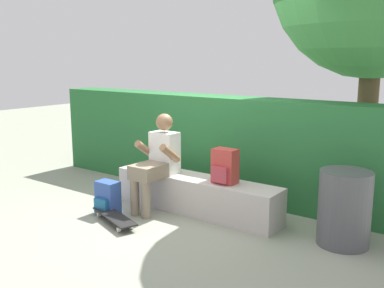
{
  "coord_description": "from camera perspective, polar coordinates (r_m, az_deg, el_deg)",
  "views": [
    {
      "loc": [
        3.03,
        -3.85,
        1.86
      ],
      "look_at": [
        -0.1,
        0.42,
        0.83
      ],
      "focal_mm": 41.39,
      "sensor_mm": 36.0,
      "label": 1
    }
  ],
  "objects": [
    {
      "name": "person_skater",
      "position": [
        5.43,
        -4.51,
        -1.99
      ],
      "size": [
        0.49,
        0.62,
        1.19
      ],
      "color": "white",
      "rests_on": "ground"
    },
    {
      "name": "ground_plane",
      "position": [
        5.24,
        -1.85,
        -9.77
      ],
      "size": [
        24.0,
        24.0,
        0.0
      ],
      "primitive_type": "plane",
      "color": "gray"
    },
    {
      "name": "skateboard_near_person",
      "position": [
        5.2,
        -9.99,
        -9.19
      ],
      "size": [
        0.82,
        0.46,
        0.09
      ],
      "color": "black",
      "rests_on": "ground"
    },
    {
      "name": "backpack_on_bench",
      "position": [
        5.1,
        4.23,
        -2.93
      ],
      "size": [
        0.28,
        0.23,
        0.4
      ],
      "color": "#B23833",
      "rests_on": "bench_main"
    },
    {
      "name": "trash_bin",
      "position": [
        4.72,
        19.05,
        -7.82
      ],
      "size": [
        0.52,
        0.52,
        0.76
      ],
      "color": "#4C4C51",
      "rests_on": "ground"
    },
    {
      "name": "bench_main",
      "position": [
        5.44,
        0.51,
        -6.52
      ],
      "size": [
        2.19,
        0.44,
        0.44
      ],
      "color": "#B9B0AA",
      "rests_on": "ground"
    },
    {
      "name": "hedge_row",
      "position": [
        6.24,
        2.18,
        0.08
      ],
      "size": [
        5.35,
        0.52,
        1.35
      ],
      "color": "#256432",
      "rests_on": "ground"
    },
    {
      "name": "backpack_on_ground",
      "position": [
        5.48,
        -10.84,
        -6.86
      ],
      "size": [
        0.28,
        0.23,
        0.4
      ],
      "color": "#2D4C99",
      "rests_on": "ground"
    }
  ]
}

